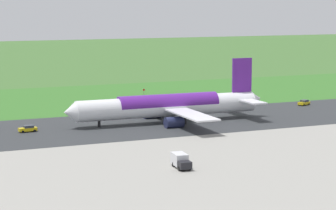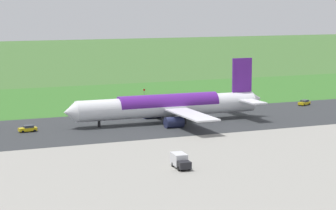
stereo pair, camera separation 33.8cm
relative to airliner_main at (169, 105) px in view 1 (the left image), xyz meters
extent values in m
plane|color=#3D662D|center=(8.95, -0.01, -4.35)|extent=(800.00, 800.00, 0.00)
cube|color=#2D3033|center=(8.95, -0.01, -4.32)|extent=(600.00, 37.88, 0.06)
cube|color=gray|center=(8.95, 72.36, -4.33)|extent=(440.00, 110.00, 0.05)
cube|color=#346B27|center=(8.95, -45.00, -4.33)|extent=(600.00, 80.00, 0.04)
cylinder|color=white|center=(0.38, -0.01, -0.15)|extent=(48.07, 5.89, 5.20)
cone|color=white|center=(25.88, -0.37, -0.15)|extent=(3.07, 4.98, 4.94)
cone|color=white|center=(-24.82, 0.36, 0.45)|extent=(3.56, 4.47, 4.42)
cube|color=#591E8C|center=(-20.74, 0.30, 6.95)|extent=(5.61, 0.58, 9.00)
cube|color=white|center=(-20.66, 5.80, 0.65)|extent=(4.13, 9.06, 0.36)
cube|color=white|center=(-20.82, -5.20, 0.65)|extent=(4.13, 9.06, 0.36)
cube|color=white|center=(-0.46, 11.01, -0.55)|extent=(6.32, 22.08, 0.35)
cube|color=white|center=(-0.78, -10.99, -0.55)|extent=(6.32, 22.08, 0.35)
cylinder|color=#23284C|center=(1.99, 7.47, -3.03)|extent=(4.54, 2.86, 2.80)
cylinder|color=#23284C|center=(1.77, -7.53, -3.03)|extent=(4.54, 2.86, 2.80)
cylinder|color=black|center=(18.62, -0.27, -2.64)|extent=(0.70, 0.70, 3.42)
cylinder|color=black|center=(-2.56, 4.04, -2.64)|extent=(0.70, 0.70, 3.42)
cylinder|color=black|center=(-2.68, -3.96, -2.64)|extent=(0.70, 0.70, 3.42)
cylinder|color=#591E8C|center=(0.38, -0.01, 0.37)|extent=(26.47, 5.61, 5.23)
cube|color=black|center=(17.84, 48.25, -3.25)|extent=(2.38, 2.38, 1.30)
cube|color=silver|center=(17.60, 45.46, -2.80)|extent=(2.61, 3.98, 2.20)
cylinder|color=black|center=(16.84, 48.34, -3.90)|extent=(0.37, 0.92, 0.90)
cylinder|color=black|center=(18.83, 48.17, -3.90)|extent=(0.37, 0.92, 0.90)
cylinder|color=black|center=(16.55, 44.95, -3.90)|extent=(0.37, 0.92, 0.90)
cylinder|color=black|center=(18.55, 44.78, -3.90)|extent=(0.37, 0.92, 0.90)
cube|color=gold|center=(36.03, -0.77, -3.66)|extent=(4.33, 2.14, 0.75)
cube|color=#2D333D|center=(35.83, -0.79, -3.01)|extent=(2.33, 1.88, 0.55)
cylinder|color=black|center=(37.36, 0.19, -4.03)|extent=(0.66, 0.27, 0.64)
cylinder|color=black|center=(37.50, -1.50, -4.03)|extent=(0.66, 0.27, 0.64)
cylinder|color=black|center=(34.57, -0.04, -4.03)|extent=(0.66, 0.27, 0.64)
cylinder|color=black|center=(34.71, -1.74, -4.03)|extent=(0.66, 0.27, 0.64)
cube|color=gold|center=(-48.50, -11.35, -3.66)|extent=(4.57, 3.37, 0.75)
cube|color=#2D333D|center=(-48.68, -11.44, -3.01)|extent=(2.70, 2.45, 0.55)
cylinder|color=black|center=(-47.57, -10.00, -4.03)|extent=(0.67, 0.46, 0.64)
cylinder|color=black|center=(-46.88, -11.55, -4.03)|extent=(0.67, 0.46, 0.64)
cylinder|color=black|center=(-50.13, -11.15, -4.03)|extent=(0.67, 0.46, 0.64)
cylinder|color=black|center=(-49.43, -12.70, -4.03)|extent=(0.67, 0.46, 0.64)
cylinder|color=slate|center=(-10.47, -44.78, -3.17)|extent=(0.10, 0.10, 2.37)
cube|color=red|center=(-10.47, -44.80, -1.68)|extent=(0.60, 0.04, 0.60)
cone|color=orange|center=(-3.21, -45.21, -4.08)|extent=(0.40, 0.40, 0.55)
camera|label=1|loc=(68.82, 159.30, 25.74)|focal=73.92mm
camera|label=2|loc=(68.50, 159.43, 25.74)|focal=73.92mm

